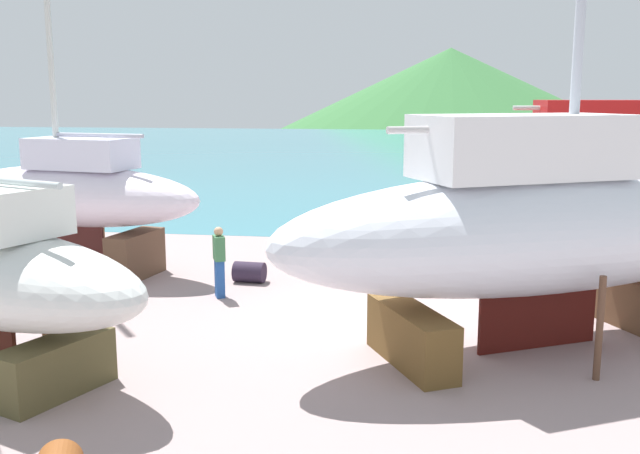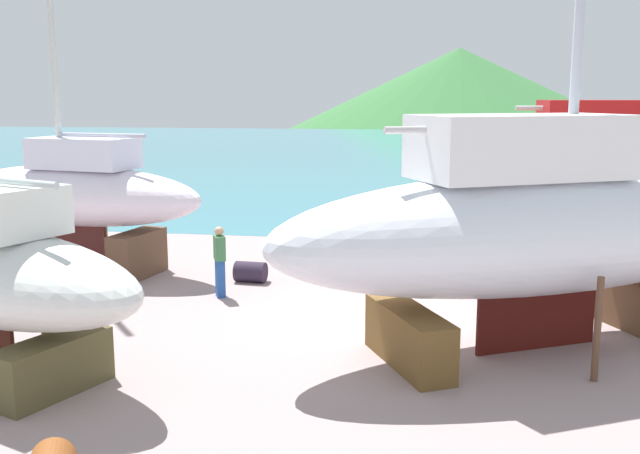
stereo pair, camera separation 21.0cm
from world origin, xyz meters
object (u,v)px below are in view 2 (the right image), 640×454
worker (220,261)px  barrel_ochre (251,272)px  sailboat_far_slipway (75,195)px  sailboat_large_starboard (625,174)px  sailboat_small_center (540,225)px

worker → barrel_ochre: (0.37, 1.46, -0.62)m
sailboat_far_slipway → barrel_ochre: 5.32m
sailboat_large_starboard → worker: sailboat_large_starboard is taller
worker → barrel_ochre: worker is taller
sailboat_large_starboard → barrel_ochre: bearing=-166.3°
worker → barrel_ochre: 1.63m
sailboat_far_slipway → sailboat_small_center: (11.60, -4.43, 0.29)m
sailboat_small_center → sailboat_far_slipway: bearing=131.8°
sailboat_large_starboard → barrel_ochre: size_ratio=22.50×
sailboat_small_center → worker: sailboat_small_center is taller
sailboat_small_center → sailboat_large_starboard: 8.03m
sailboat_far_slipway → worker: size_ratio=7.44×
sailboat_small_center → barrel_ochre: bearing=121.5°
sailboat_small_center → worker: bearing=132.6°
sailboat_small_center → barrel_ochre: (-6.62, 4.01, -2.14)m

